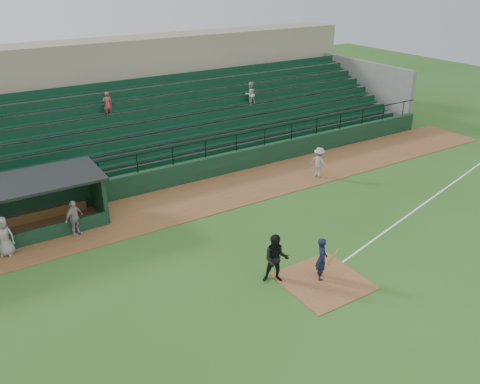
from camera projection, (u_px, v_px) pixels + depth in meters
ground at (307, 269)px, 19.31m from camera, size 90.00×90.00×0.00m
warning_track at (210, 195)px, 25.45m from camera, size 40.00×4.00×0.03m
home_plate_dirt at (323, 281)px, 18.54m from camera, size 3.00×3.00×0.03m
foul_line at (417, 209)px, 24.08m from camera, size 17.49×4.44×0.01m
stadium_structure at (145, 115)px, 30.98m from camera, size 38.00×13.08×6.40m
batter_at_plate at (322, 259)px, 18.36m from camera, size 1.14×0.77×1.77m
umpire at (276, 259)px, 18.15m from camera, size 1.22×1.16×1.98m
runner at (319, 162)px, 27.36m from camera, size 0.94×1.25×1.72m
dugout_player_a at (74, 218)px, 21.33m from camera, size 1.06×0.86×1.68m
dugout_player_b at (4, 236)px, 19.85m from camera, size 1.02×0.91×1.75m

